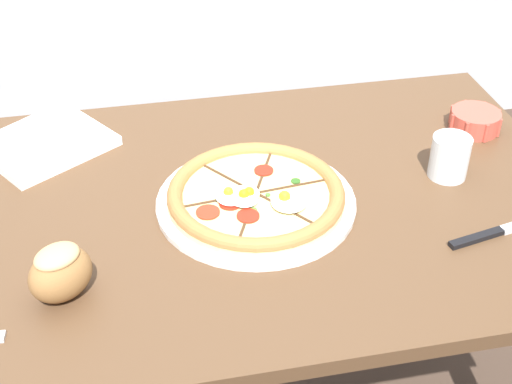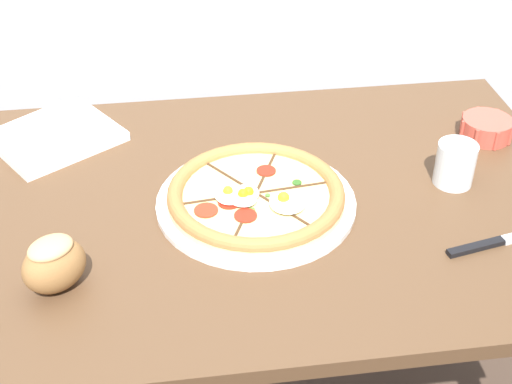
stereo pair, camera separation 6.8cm
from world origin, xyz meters
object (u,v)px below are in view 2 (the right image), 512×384
at_px(dining_table, 228,245).
at_px(pizza, 256,197).
at_px(napkin_folded, 56,134).
at_px(knife_spare, 511,238).
at_px(ramekin_bowl, 486,128).
at_px(water_glass, 456,167).
at_px(bread_piece_near, 54,263).

bearing_deg(dining_table, pizza, -22.84).
distance_m(napkin_folded, knife_spare, 0.93).
xyz_separation_m(ramekin_bowl, water_glass, (-0.13, -0.16, 0.01)).
distance_m(pizza, bread_piece_near, 0.39).
height_order(dining_table, ramekin_bowl, ramekin_bowl).
xyz_separation_m(napkin_folded, knife_spare, (0.82, -0.45, -0.01)).
xyz_separation_m(ramekin_bowl, bread_piece_near, (-0.87, -0.35, 0.03)).
bearing_deg(pizza, bread_piece_near, -153.49).
relative_size(dining_table, water_glass, 15.89).
xyz_separation_m(ramekin_bowl, napkin_folded, (-0.91, 0.11, -0.01)).
xyz_separation_m(bread_piece_near, knife_spare, (0.78, 0.01, -0.05)).
distance_m(dining_table, water_glass, 0.47).
height_order(pizza, knife_spare, pizza).
xyz_separation_m(pizza, knife_spare, (0.43, -0.16, -0.02)).
distance_m(pizza, ramekin_bowl, 0.55).
relative_size(pizza, bread_piece_near, 2.82).
bearing_deg(pizza, napkin_folded, 143.93).
xyz_separation_m(dining_table, bread_piece_near, (-0.29, -0.19, 0.16)).
height_order(pizza, ramekin_bowl, pizza).
distance_m(pizza, napkin_folded, 0.48).
bearing_deg(knife_spare, dining_table, 147.29).
bearing_deg(bread_piece_near, dining_table, 33.47).
bearing_deg(water_glass, pizza, -177.34).
height_order(ramekin_bowl, knife_spare, ramekin_bowl).
xyz_separation_m(napkin_folded, bread_piece_near, (0.04, -0.46, 0.03)).
distance_m(ramekin_bowl, water_glass, 0.20).
xyz_separation_m(bread_piece_near, water_glass, (0.74, 0.19, -0.01)).
bearing_deg(dining_table, ramekin_bowl, 14.91).
distance_m(dining_table, napkin_folded, 0.44).
bearing_deg(knife_spare, pizza, 147.52).
relative_size(ramekin_bowl, knife_spare, 0.44).
xyz_separation_m(dining_table, water_glass, (0.44, -0.00, 0.15)).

